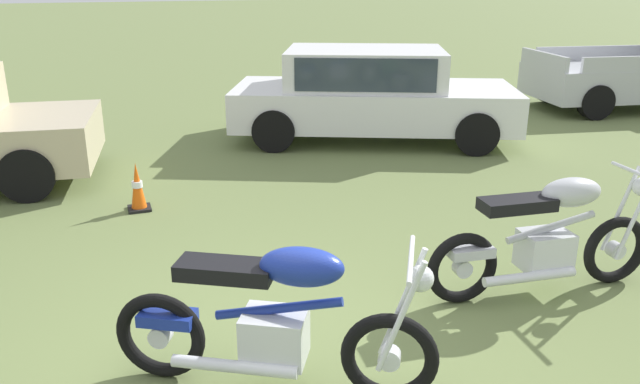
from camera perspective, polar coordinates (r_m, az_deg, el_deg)
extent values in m
plane|color=olive|center=(4.46, -4.71, -15.67)|extent=(120.00, 120.00, 0.00)
torus|color=black|center=(4.04, 6.27, -14.62)|extent=(0.57, 0.38, 0.61)
torus|color=black|center=(4.35, -14.18, -12.44)|extent=(0.57, 0.38, 0.61)
cylinder|color=silver|center=(4.04, 6.27, -14.62)|extent=(0.17, 0.16, 0.14)
cylinder|color=silver|center=(4.35, -14.18, -12.44)|extent=(0.17, 0.16, 0.14)
cylinder|color=silver|center=(3.94, 7.42, -9.86)|extent=(0.26, 0.17, 0.75)
cylinder|color=silver|center=(3.78, 7.29, -11.17)|extent=(0.26, 0.17, 0.75)
cube|color=silver|center=(4.09, -4.13, -12.84)|extent=(0.50, 0.46, 0.32)
cylinder|color=navy|center=(3.98, -3.78, -10.44)|extent=(0.74, 0.45, 0.23)
ellipsoid|color=navy|center=(3.81, -1.66, -6.75)|extent=(0.58, 0.48, 0.24)
cube|color=black|center=(3.95, -8.55, -6.95)|extent=(0.64, 0.50, 0.10)
cube|color=navy|center=(4.26, -13.58, -10.95)|extent=(0.40, 0.33, 0.08)
cylinder|color=silver|center=(3.71, 8.20, -6.00)|extent=(0.34, 0.57, 0.03)
sphere|color=silver|center=(3.76, 9.03, -7.70)|extent=(0.22, 0.22, 0.16)
cylinder|color=silver|center=(4.09, -7.74, -15.32)|extent=(0.74, 0.46, 0.08)
torus|color=black|center=(5.98, 25.08, -4.75)|extent=(0.61, 0.15, 0.60)
torus|color=black|center=(5.23, 12.70, -6.71)|extent=(0.61, 0.15, 0.60)
cylinder|color=silver|center=(5.98, 25.08, -4.75)|extent=(0.15, 0.11, 0.14)
cylinder|color=silver|center=(5.23, 12.70, -6.71)|extent=(0.15, 0.11, 0.14)
cylinder|color=silver|center=(5.97, 25.46, -1.37)|extent=(0.28, 0.06, 0.75)
cylinder|color=silver|center=(5.84, 26.54, -1.96)|extent=(0.28, 0.06, 0.75)
cube|color=silver|center=(5.55, 19.58, -4.94)|extent=(0.43, 0.34, 0.32)
cylinder|color=#B7BABF|center=(5.50, 20.07, -3.00)|extent=(0.78, 0.13, 0.22)
ellipsoid|color=#B7BABF|center=(5.48, 21.71, -0.02)|extent=(0.54, 0.31, 0.24)
cube|color=black|center=(5.24, 17.36, -1.06)|extent=(0.62, 0.29, 0.10)
cube|color=#B7BABF|center=(5.20, 13.41, -5.23)|extent=(0.38, 0.21, 0.08)
cylinder|color=silver|center=(5.83, 26.78, 1.50)|extent=(0.09, 0.64, 0.03)
cylinder|color=silver|center=(5.38, 18.37, -7.26)|extent=(0.80, 0.15, 0.08)
cylinder|color=black|center=(9.71, -22.96, 4.40)|extent=(0.66, 0.30, 0.64)
cylinder|color=black|center=(8.11, -24.89, 1.43)|extent=(0.66, 0.30, 0.64)
cube|color=silver|center=(10.19, 4.86, 7.80)|extent=(4.75, 3.42, 0.60)
cube|color=silver|center=(10.09, 4.08, 11.06)|extent=(2.87, 2.48, 0.60)
cube|color=#2D3842|center=(10.08, 4.09, 11.17)|extent=(2.55, 2.37, 0.48)
cylinder|color=black|center=(11.21, 12.45, 7.27)|extent=(0.67, 0.45, 0.64)
cylinder|color=black|center=(9.55, 13.92, 5.12)|extent=(0.67, 0.45, 0.64)
cylinder|color=black|center=(11.15, -3.00, 7.63)|extent=(0.67, 0.45, 0.64)
cylinder|color=black|center=(9.48, -4.18, 5.54)|extent=(0.67, 0.45, 0.64)
cube|color=#B2B5BA|center=(14.42, 23.64, 11.41)|extent=(2.63, 0.52, 0.28)
cube|color=#B2B5BA|center=(12.89, 19.54, 11.16)|extent=(0.36, 1.64, 0.28)
cylinder|color=black|center=(14.01, 20.02, 8.88)|extent=(0.67, 0.32, 0.64)
cylinder|color=black|center=(12.64, 23.61, 7.44)|extent=(0.67, 0.32, 0.64)
cone|color=#EA590F|center=(7.38, -16.14, 0.47)|extent=(0.18, 0.18, 0.55)
cube|color=black|center=(7.46, -15.95, -1.42)|extent=(0.25, 0.25, 0.03)
cylinder|color=white|center=(7.37, -16.16, 0.68)|extent=(0.12, 0.12, 0.07)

